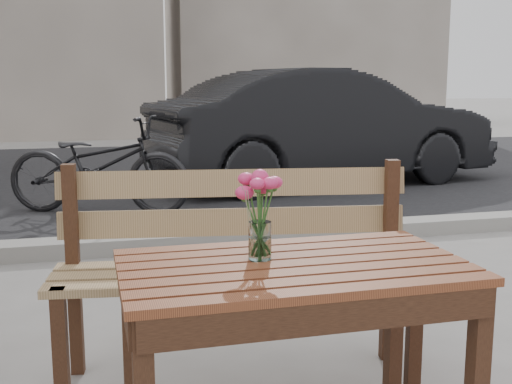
{
  "coord_description": "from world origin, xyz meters",
  "views": [
    {
      "loc": [
        -0.64,
        -1.76,
        1.27
      ],
      "look_at": [
        -0.11,
        0.27,
        0.91
      ],
      "focal_mm": 45.0,
      "sensor_mm": 36.0,
      "label": 1
    }
  ],
  "objects_px": {
    "parked_car": "(324,127)",
    "bicycle": "(98,165)",
    "main_table": "(294,296)",
    "main_vase": "(260,204)"
  },
  "relations": [
    {
      "from": "parked_car",
      "to": "main_table",
      "type": "bearing_deg",
      "value": 148.28
    },
    {
      "from": "main_table",
      "to": "parked_car",
      "type": "relative_size",
      "value": 0.26
    },
    {
      "from": "main_vase",
      "to": "bicycle",
      "type": "relative_size",
      "value": 0.17
    },
    {
      "from": "main_table",
      "to": "bicycle",
      "type": "xyz_separation_m",
      "value": [
        -0.56,
        4.37,
        -0.1
      ]
    },
    {
      "from": "main_table",
      "to": "bicycle",
      "type": "relative_size",
      "value": 0.62
    },
    {
      "from": "main_vase",
      "to": "bicycle",
      "type": "bearing_deg",
      "value": 96.1
    },
    {
      "from": "main_table",
      "to": "main_vase",
      "type": "distance_m",
      "value": 0.32
    },
    {
      "from": "main_table",
      "to": "bicycle",
      "type": "bearing_deg",
      "value": 96.99
    },
    {
      "from": "parked_car",
      "to": "bicycle",
      "type": "distance_m",
      "value": 3.0
    },
    {
      "from": "main_table",
      "to": "main_vase",
      "type": "relative_size",
      "value": 3.76
    }
  ]
}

